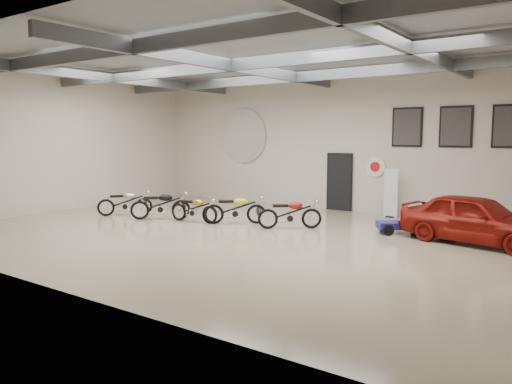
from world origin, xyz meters
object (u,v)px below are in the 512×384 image
Objects in this scene: motorcycle_black at (160,204)px; motorcycle_gold at (194,208)px; motorcycle_yellow at (235,208)px; banner_stand at (391,192)px; motorcycle_silver at (125,202)px; motorcycle_red at (290,213)px; go_kart at (408,222)px; vintage_car at (476,219)px.

motorcycle_gold is at bearing -34.45° from motorcycle_black.
banner_stand is at bearing 12.33° from motorcycle_yellow.
motorcycle_yellow reaches higher than motorcycle_silver.
motorcycle_red reaches higher than motorcycle_silver.
motorcycle_black is 1.12× the size of go_kart.
banner_stand reaches higher than go_kart.
motorcycle_yellow is at bearing -37.36° from motorcycle_silver.
motorcycle_yellow is 5.29m from go_kart.
banner_stand is 7.91m from motorcycle_black.
motorcycle_black reaches higher than go_kart.
go_kart is at bearing -64.96° from banner_stand.
motorcycle_red is (4.48, 1.03, -0.02)m from motorcycle_black.
motorcycle_gold is 1.40m from motorcycle_yellow.
vintage_car reaches higher than motorcycle_gold.
motorcycle_red is at bearing -38.40° from motorcycle_silver.
motorcycle_black is at bearing -175.95° from motorcycle_gold.
motorcycle_silver is at bearing 141.80° from motorcycle_black.
motorcycle_black is at bearing 113.48° from vintage_car.
go_kart is at bearing 13.68° from motorcycle_gold.
vintage_car reaches higher than motorcycle_yellow.
vintage_car is at bearing -26.47° from motorcycle_yellow.
go_kart is 0.46× the size of vintage_car.
banner_stand is 2.95m from go_kart.
motorcycle_red is at bearing 112.64° from vintage_car.
motorcycle_black reaches higher than motorcycle_yellow.
go_kart is at bearing -34.03° from motorcycle_silver.
motorcycle_gold is 0.46× the size of vintage_car.
motorcycle_black is 1.10× the size of motorcycle_gold.
banner_stand is at bearing -5.42° from motorcycle_black.
motorcycle_black reaches higher than motorcycle_gold.
motorcycle_silver is 11.36m from vintage_car.
banner_stand is 0.46× the size of vintage_car.
vintage_car is (5.05, 1.00, 0.16)m from motorcycle_red.
motorcycle_silver is 9.60m from go_kart.
motorcycle_silver is 0.96× the size of motorcycle_yellow.
motorcycle_black is 1.01× the size of motorcycle_yellow.
vintage_car is at bearing 7.13° from motorcycle_gold.
motorcycle_silver is at bearing -178.01° from motorcycle_gold.
motorcycle_black is (-6.19, -4.90, -0.36)m from banner_stand.
motorcycle_yellow is 1.11× the size of go_kart.
go_kart is at bearing -15.23° from motorcycle_red.
vintage_car is at bearing -45.64° from banner_stand.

